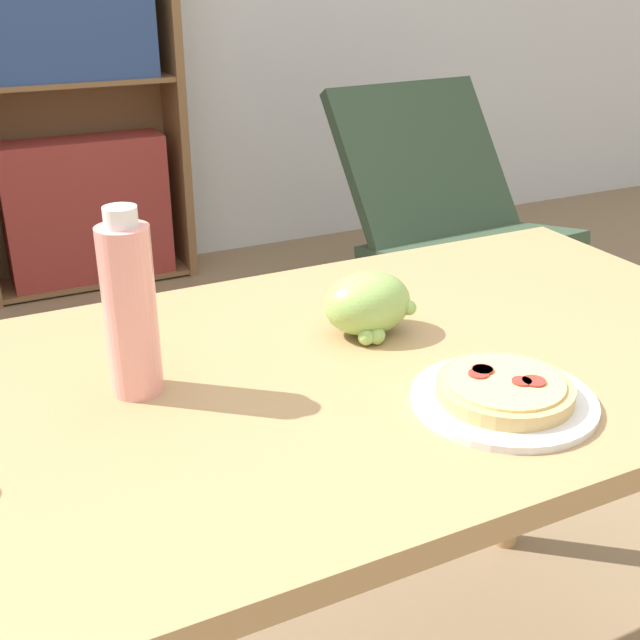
{
  "coord_description": "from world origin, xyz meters",
  "views": [
    {
      "loc": [
        -0.55,
        -0.96,
        1.3
      ],
      "look_at": [
        -0.1,
        -0.04,
        0.84
      ],
      "focal_mm": 45.0,
      "sensor_mm": 36.0,
      "label": 1
    }
  ],
  "objects_px": {
    "lounge_chair_far": "(448,254)",
    "bookshelf": "(73,101)",
    "grape_bunch": "(368,304)",
    "drink_bottle": "(130,308)",
    "pizza_on_plate": "(504,394)"
  },
  "relations": [
    {
      "from": "lounge_chair_far",
      "to": "bookshelf",
      "type": "height_order",
      "value": "bookshelf"
    },
    {
      "from": "grape_bunch",
      "to": "drink_bottle",
      "type": "distance_m",
      "value": 0.37
    },
    {
      "from": "pizza_on_plate",
      "to": "drink_bottle",
      "type": "xyz_separation_m",
      "value": [
        -0.41,
        0.24,
        0.1
      ]
    },
    {
      "from": "pizza_on_plate",
      "to": "grape_bunch",
      "type": "height_order",
      "value": "grape_bunch"
    },
    {
      "from": "grape_bunch",
      "to": "bookshelf",
      "type": "relative_size",
      "value": 0.08
    },
    {
      "from": "grape_bunch",
      "to": "drink_bottle",
      "type": "relative_size",
      "value": 0.55
    },
    {
      "from": "bookshelf",
      "to": "lounge_chair_far",
      "type": "bearing_deg",
      "value": -43.16
    },
    {
      "from": "pizza_on_plate",
      "to": "lounge_chair_far",
      "type": "height_order",
      "value": "lounge_chair_far"
    },
    {
      "from": "pizza_on_plate",
      "to": "bookshelf",
      "type": "bearing_deg",
      "value": 90.72
    },
    {
      "from": "pizza_on_plate",
      "to": "drink_bottle",
      "type": "distance_m",
      "value": 0.49
    },
    {
      "from": "drink_bottle",
      "to": "bookshelf",
      "type": "relative_size",
      "value": 0.15
    },
    {
      "from": "pizza_on_plate",
      "to": "grape_bunch",
      "type": "xyz_separation_m",
      "value": [
        -0.05,
        0.27,
        0.03
      ]
    },
    {
      "from": "grape_bunch",
      "to": "drink_bottle",
      "type": "height_order",
      "value": "drink_bottle"
    },
    {
      "from": "grape_bunch",
      "to": "lounge_chair_far",
      "type": "bearing_deg",
      "value": 50.4
    },
    {
      "from": "lounge_chair_far",
      "to": "bookshelf",
      "type": "relative_size",
      "value": 0.51
    }
  ]
}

